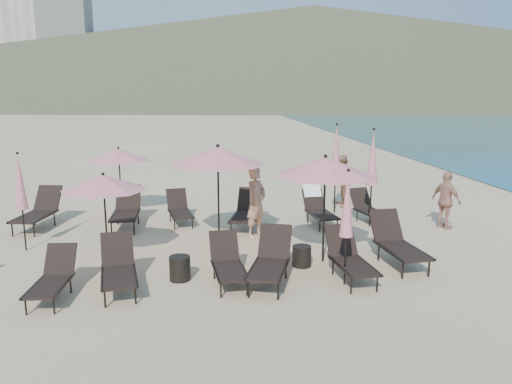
{
  "coord_description": "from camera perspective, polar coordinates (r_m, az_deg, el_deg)",
  "views": [
    {
      "loc": [
        -1.14,
        -9.37,
        3.68
      ],
      "look_at": [
        -0.02,
        3.5,
        1.1
      ],
      "focal_mm": 35.0,
      "sensor_mm": 36.0,
      "label": 1
    }
  ],
  "objects": [
    {
      "name": "ground",
      "position": [
        10.13,
        1.87,
        -10.01
      ],
      "size": [
        800.0,
        800.0,
        0.0
      ],
      "primitive_type": "plane",
      "color": "#D6BA8C",
      "rests_on": "ground"
    },
    {
      "name": "volcanic_headland",
      "position": [
        321.12,
        8.4,
        15.25
      ],
      "size": [
        690.0,
        690.0,
        55.0
      ],
      "color": "brown",
      "rests_on": "ground"
    },
    {
      "name": "hotel_skyline",
      "position": [
        296.14,
        -23.93,
        14.33
      ],
      "size": [
        109.0,
        82.0,
        55.0
      ],
      "color": "beige",
      "rests_on": "ground"
    },
    {
      "name": "lounger_0",
      "position": [
        9.86,
        -22.21,
        -9.01
      ],
      "size": [
        0.6,
        1.5,
        0.85
      ],
      "rotation": [
        0.0,
        0.0,
        -0.03
      ],
      "color": "black",
      "rests_on": "ground"
    },
    {
      "name": "lounger_1",
      "position": [
        9.86,
        -15.45,
        -8.29
      ],
      "size": [
        0.95,
        1.75,
        0.95
      ],
      "rotation": [
        0.0,
        0.0,
        0.2
      ],
      "color": "black",
      "rests_on": "ground"
    },
    {
      "name": "lounger_2",
      "position": [
        9.88,
        -3.24,
        -8.02
      ],
      "size": [
        0.77,
        1.61,
        0.89
      ],
      "rotation": [
        0.0,
        0.0,
        0.12
      ],
      "color": "black",
      "rests_on": "ground"
    },
    {
      "name": "lounger_3",
      "position": [
        9.85,
        1.67,
        -7.75
      ],
      "size": [
        1.11,
        1.85,
        1.0
      ],
      "rotation": [
        0.0,
        0.0,
        -0.28
      ],
      "color": "black",
      "rests_on": "ground"
    },
    {
      "name": "lounger_4",
      "position": [
        10.24,
        10.66,
        -7.35
      ],
      "size": [
        0.78,
        1.7,
        0.94
      ],
      "rotation": [
        0.0,
        0.0,
        0.1
      ],
      "color": "black",
      "rests_on": "ground"
    },
    {
      "name": "lounger_5",
      "position": [
        11.3,
        15.83,
        -5.54
      ],
      "size": [
        0.88,
        1.89,
        1.05
      ],
      "rotation": [
        0.0,
        0.0,
        0.1
      ],
      "color": "black",
      "rests_on": "ground"
    },
    {
      "name": "lounger_6",
      "position": [
        14.96,
        -23.6,
        -1.95
      ],
      "size": [
        0.98,
        1.94,
        1.06
      ],
      "rotation": [
        0.0,
        0.0,
        -0.15
      ],
      "color": "black",
      "rests_on": "ground"
    },
    {
      "name": "lounger_7",
      "position": [
        14.32,
        -14.62,
        -1.93
      ],
      "size": [
        0.78,
        1.87,
        1.06
      ],
      "rotation": [
        0.0,
        0.0,
        0.04
      ],
      "color": "black",
      "rests_on": "ground"
    },
    {
      "name": "lounger_8",
      "position": [
        14.43,
        -8.74,
        -1.91
      ],
      "size": [
        0.89,
        1.64,
        0.89
      ],
      "rotation": [
        0.0,
        0.0,
        0.21
      ],
      "color": "black",
      "rests_on": "ground"
    },
    {
      "name": "lounger_9",
      "position": [
        13.74,
        -1.11,
        -2.21
      ],
      "size": [
        1.05,
        1.86,
        1.01
      ],
      "rotation": [
        0.0,
        0.0,
        -0.23
      ],
      "color": "black",
      "rests_on": "ground"
    },
    {
      "name": "lounger_10",
      "position": [
        14.29,
        7.11,
        -1.68
      ],
      "size": [
        0.82,
        1.72,
        1.03
      ],
      "rotation": [
        0.0,
        0.0,
        0.14
      ],
      "color": "black",
      "rests_on": "ground"
    },
    {
      "name": "lounger_11",
      "position": [
        14.69,
        12.81,
        -1.81
      ],
      "size": [
        0.96,
        1.67,
        0.9
      ],
      "rotation": [
        0.0,
        0.0,
        0.25
      ],
      "color": "black",
      "rests_on": "ground"
    },
    {
      "name": "umbrella_open_0",
      "position": [
        11.27,
        -17.04,
        1.01
      ],
      "size": [
        1.85,
        1.85,
        2.0
      ],
      "color": "black",
      "rests_on": "ground"
    },
    {
      "name": "umbrella_open_1",
      "position": [
        11.97,
        -4.39,
        4.14
      ],
      "size": [
        2.31,
        2.31,
        2.49
      ],
      "color": "black",
      "rests_on": "ground"
    },
    {
      "name": "umbrella_open_2",
      "position": [
        10.79,
        7.92,
        2.85
      ],
      "size": [
        2.22,
        2.22,
        2.39
      ],
      "color": "black",
      "rests_on": "ground"
    },
    {
      "name": "umbrella_open_3",
      "position": [
        15.64,
        -15.41,
        4.13
      ],
      "size": [
        1.93,
        1.93,
        2.08
      ],
      "color": "black",
      "rests_on": "ground"
    },
    {
      "name": "umbrella_closed_0",
      "position": [
        9.57,
        10.37,
        -1.48
      ],
      "size": [
        0.27,
        0.27,
        2.29
      ],
      "color": "black",
      "rests_on": "ground"
    },
    {
      "name": "umbrella_closed_1",
      "position": [
        14.04,
        13.18,
        3.77
      ],
      "size": [
        0.32,
        0.32,
        2.75
      ],
      "color": "black",
      "rests_on": "ground"
    },
    {
      "name": "umbrella_closed_2",
      "position": [
        12.78,
        -25.38,
        0.99
      ],
      "size": [
        0.28,
        0.28,
        2.35
      ],
      "color": "black",
      "rests_on": "ground"
    },
    {
      "name": "umbrella_closed_3",
      "position": [
        15.4,
        9.14,
        4.65
      ],
      "size": [
        0.33,
        0.33,
        2.78
      ],
      "color": "black",
      "rests_on": "ground"
    },
    {
      "name": "side_table_0",
      "position": [
        10.16,
        -8.7,
        -8.61
      ],
      "size": [
        0.42,
        0.42,
        0.49
      ],
      "primitive_type": "cylinder",
      "color": "black",
      "rests_on": "ground"
    },
    {
      "name": "side_table_1",
      "position": [
        10.86,
        5.25,
        -7.3
      ],
      "size": [
        0.41,
        0.41,
        0.45
      ],
      "primitive_type": "cylinder",
      "color": "black",
      "rests_on": "ground"
    },
    {
      "name": "beachgoer_a",
      "position": [
        12.81,
        0.01,
        -1.16
      ],
      "size": [
        0.78,
        0.79,
        1.84
      ],
      "primitive_type": "imported",
      "rotation": [
        0.0,
        0.0,
        0.83
      ],
      "color": "tan",
      "rests_on": "ground"
    },
    {
      "name": "beachgoer_b",
      "position": [
        16.5,
        9.72,
        1.23
      ],
      "size": [
        0.67,
        0.84,
        1.69
      ],
      "primitive_type": "imported",
      "rotation": [
        0.0,
        0.0,
        -1.61
      ],
      "color": "#9D6E51",
      "rests_on": "ground"
    },
    {
      "name": "beachgoer_c",
      "position": [
        14.57,
        20.91,
        -0.91
      ],
      "size": [
        0.73,
        1.0,
        1.58
      ],
      "primitive_type": "imported",
      "rotation": [
        0.0,
        0.0,
        1.99
      ],
      "color": "tan",
      "rests_on": "ground"
    }
  ]
}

